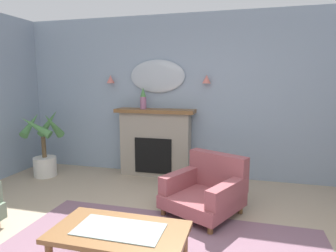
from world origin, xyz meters
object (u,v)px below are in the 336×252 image
Objects in this scene: fireplace at (155,143)px; potted_plant_tall_palm at (44,147)px; coffee_table at (119,236)px; armchair_by_coffee_table at (207,188)px; wall_sconce_right at (207,79)px; wall_mirror at (157,76)px; wall_sconce_left at (111,79)px; mantel_vase_centre at (143,98)px.

fireplace is 1.17× the size of potted_plant_tall_palm.
armchair_by_coffee_table is at bearing 69.93° from coffee_table.
armchair_by_coffee_table is (0.20, -1.31, -1.35)m from wall_sconce_right.
potted_plant_tall_palm is (-2.68, -0.62, -1.15)m from wall_sconce_right.
wall_mirror is at bearing 176.63° from wall_sconce_right.
armchair_by_coffee_table is (1.90, -1.31, -1.35)m from wall_sconce_left.
wall_sconce_left is at bearing -176.63° from wall_mirror.
potted_plant_tall_palm is at bearing -159.85° from wall_mirror.
fireplace is 1.91m from potted_plant_tall_palm.
mantel_vase_centre is at bearing -10.46° from wall_sconce_left.
wall_mirror reaches higher than wall_sconce_left.
wall_sconce_left is 1.63m from potted_plant_tall_palm.
potted_plant_tall_palm is (-2.35, 2.13, 0.13)m from coffee_table.
wall_mirror reaches higher than fireplace.
potted_plant_tall_palm is (-2.88, 0.69, 0.21)m from armchair_by_coffee_table.
wall_sconce_left is at bearing 180.00° from wall_sconce_right.
wall_mirror is (-0.00, 0.14, 1.14)m from fireplace.
fireplace is at bearing 8.06° from mantel_vase_centre.
potted_plant_tall_palm is (-1.83, -0.53, -0.06)m from fireplace.
wall_sconce_right is 3.05m from coffee_table.
mantel_vase_centre is at bearing -171.94° from fireplace.
coffee_table is 1.54m from armchair_by_coffee_table.
armchair_by_coffee_table is at bearing -34.56° from wall_sconce_left.
armchair_by_coffee_table is (0.53, 1.45, -0.08)m from coffee_table.
mantel_vase_centre is at bearing -173.48° from wall_sconce_right.
coffee_table is at bearing -78.92° from fireplace.
wall_sconce_left is at bearing 116.47° from coffee_table.
wall_mirror is 2.29m from potted_plant_tall_palm.
wall_sconce_right is (1.70, 0.00, 0.00)m from wall_sconce_left.
armchair_by_coffee_table is at bearing -52.31° from wall_mirror.
coffee_table is (0.52, -2.80, -1.33)m from wall_mirror.
wall_sconce_right is at bearing 98.67° from armchair_by_coffee_table.
fireplace is 1.38m from wall_sconce_right.
mantel_vase_centre is 0.32× the size of potted_plant_tall_palm.
wall_sconce_left is (-0.85, 0.09, 1.09)m from fireplace.
wall_sconce_right is at bearing 83.20° from coffee_table.
mantel_vase_centre is 2.89m from coffee_table.
wall_sconce_left is 0.12× the size of potted_plant_tall_palm.
wall_mirror is at bearing 20.15° from potted_plant_tall_palm.
wall_sconce_right is 2.98m from potted_plant_tall_palm.
wall_sconce_right is (1.05, 0.12, 0.32)m from mantel_vase_centre.
wall_mirror is 0.87× the size of coffee_table.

